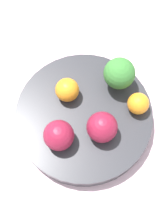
% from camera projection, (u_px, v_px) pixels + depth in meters
% --- Properties ---
extents(ground_plane, '(6.00, 6.00, 0.00)m').
position_uv_depth(ground_plane, '(84.00, 124.00, 0.60)').
color(ground_plane, gray).
extents(table_surface, '(1.20, 1.20, 0.02)m').
position_uv_depth(table_surface, '(84.00, 122.00, 0.59)').
color(table_surface, silver).
rests_on(table_surface, ground_plane).
extents(bowl, '(0.24, 0.24, 0.03)m').
position_uv_depth(bowl, '(84.00, 117.00, 0.56)').
color(bowl, '#2D2D33').
rests_on(bowl, table_surface).
extents(broccoli, '(0.06, 0.06, 0.07)m').
position_uv_depth(broccoli, '(119.00, 74.00, 0.54)').
color(broccoli, '#8CB76B').
rests_on(broccoli, bowl).
extents(apple_red, '(0.05, 0.05, 0.05)m').
position_uv_depth(apple_red, '(59.00, 135.00, 0.51)').
color(apple_red, maroon).
rests_on(apple_red, bowl).
extents(apple_green, '(0.05, 0.05, 0.05)m').
position_uv_depth(apple_green, '(102.00, 127.00, 0.51)').
color(apple_green, maroon).
rests_on(apple_green, bowl).
extents(orange_front, '(0.04, 0.04, 0.04)m').
position_uv_depth(orange_front, '(138.00, 104.00, 0.54)').
color(orange_front, orange).
rests_on(orange_front, bowl).
extents(orange_back, '(0.04, 0.04, 0.04)m').
position_uv_depth(orange_back, '(67.00, 90.00, 0.54)').
color(orange_back, orange).
rests_on(orange_back, bowl).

